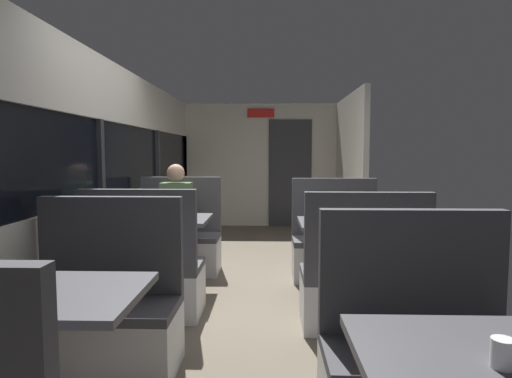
# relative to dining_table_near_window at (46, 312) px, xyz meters

# --- Properties ---
(ground_plane) EXTENTS (3.30, 9.20, 0.02)m
(ground_plane) POSITION_rel_dining_table_near_window_xyz_m (0.89, 2.09, -0.65)
(ground_plane) COLOR #665B4C
(carriage_window_panel_left) EXTENTS (0.09, 8.48, 2.30)m
(carriage_window_panel_left) POSITION_rel_dining_table_near_window_xyz_m (-0.56, 2.09, 0.47)
(carriage_window_panel_left) COLOR beige
(carriage_window_panel_left) RESTS_ON ground_plane
(carriage_end_bulkhead) EXTENTS (2.90, 0.11, 2.30)m
(carriage_end_bulkhead) POSITION_rel_dining_table_near_window_xyz_m (0.95, 6.28, 0.50)
(carriage_end_bulkhead) COLOR beige
(carriage_end_bulkhead) RESTS_ON ground_plane
(carriage_aisle_panel_right) EXTENTS (0.08, 2.40, 2.30)m
(carriage_aisle_panel_right) POSITION_rel_dining_table_near_window_xyz_m (2.34, 5.09, 0.51)
(carriage_aisle_panel_right) COLOR beige
(carriage_aisle_panel_right) RESTS_ON ground_plane
(dining_table_near_window) EXTENTS (0.90, 0.70, 0.74)m
(dining_table_near_window) POSITION_rel_dining_table_near_window_xyz_m (0.00, 0.00, 0.00)
(dining_table_near_window) COLOR #9E9EA3
(dining_table_near_window) RESTS_ON ground_plane
(bench_near_window_facing_entry) EXTENTS (0.95, 0.50, 1.10)m
(bench_near_window_facing_entry) POSITION_rel_dining_table_near_window_xyz_m (0.00, 0.70, -0.31)
(bench_near_window_facing_entry) COLOR silver
(bench_near_window_facing_entry) RESTS_ON ground_plane
(dining_table_mid_window) EXTENTS (0.90, 0.70, 0.74)m
(dining_table_mid_window) POSITION_rel_dining_table_near_window_xyz_m (0.00, 2.32, 0.00)
(dining_table_mid_window) COLOR #9E9EA3
(dining_table_mid_window) RESTS_ON ground_plane
(bench_mid_window_facing_end) EXTENTS (0.95, 0.50, 1.10)m
(bench_mid_window_facing_end) POSITION_rel_dining_table_near_window_xyz_m (0.00, 1.62, -0.31)
(bench_mid_window_facing_end) COLOR silver
(bench_mid_window_facing_end) RESTS_ON ground_plane
(bench_mid_window_facing_entry) EXTENTS (0.95, 0.50, 1.10)m
(bench_mid_window_facing_entry) POSITION_rel_dining_table_near_window_xyz_m (0.00, 3.02, -0.31)
(bench_mid_window_facing_entry) COLOR silver
(bench_mid_window_facing_entry) RESTS_ON ground_plane
(bench_front_aisle_facing_entry) EXTENTS (0.95, 0.50, 1.10)m
(bench_front_aisle_facing_entry) POSITION_rel_dining_table_near_window_xyz_m (1.79, 0.10, -0.31)
(bench_front_aisle_facing_entry) COLOR silver
(bench_front_aisle_facing_entry) RESTS_ON ground_plane
(dining_table_rear_aisle) EXTENTS (0.90, 0.70, 0.74)m
(dining_table_rear_aisle) POSITION_rel_dining_table_near_window_xyz_m (1.79, 2.12, 0.00)
(dining_table_rear_aisle) COLOR #9E9EA3
(dining_table_rear_aisle) RESTS_ON ground_plane
(bench_rear_aisle_facing_end) EXTENTS (0.95, 0.50, 1.10)m
(bench_rear_aisle_facing_end) POSITION_rel_dining_table_near_window_xyz_m (1.79, 1.42, -0.31)
(bench_rear_aisle_facing_end) COLOR silver
(bench_rear_aisle_facing_end) RESTS_ON ground_plane
(bench_rear_aisle_facing_entry) EXTENTS (0.95, 0.50, 1.10)m
(bench_rear_aisle_facing_entry) POSITION_rel_dining_table_near_window_xyz_m (1.79, 2.82, -0.31)
(bench_rear_aisle_facing_entry) COLOR silver
(bench_rear_aisle_facing_entry) RESTS_ON ground_plane
(seated_passenger) EXTENTS (0.47, 0.55, 1.26)m
(seated_passenger) POSITION_rel_dining_table_near_window_xyz_m (0.00, 2.95, -0.10)
(seated_passenger) COLOR #26262D
(seated_passenger) RESTS_ON ground_plane
(coffee_cup_primary) EXTENTS (0.07, 0.07, 0.09)m
(coffee_cup_primary) POSITION_rel_dining_table_near_window_xyz_m (1.76, -0.68, 0.15)
(coffee_cup_primary) COLOR white
(coffee_cup_primary) RESTS_ON dining_table_front_aisle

